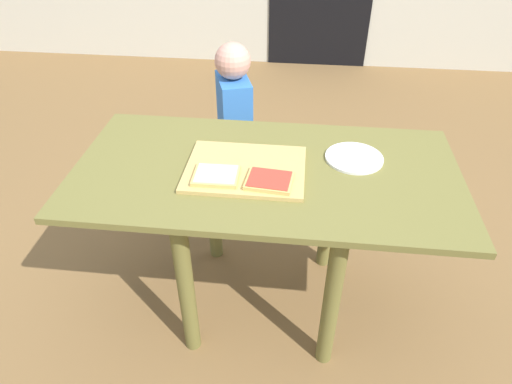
# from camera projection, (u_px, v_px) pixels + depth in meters

# --- Properties ---
(ground_plane) EXTENTS (16.00, 16.00, 0.00)m
(ground_plane) POSITION_uv_depth(u_px,v_px,m) (264.00, 299.00, 2.05)
(ground_plane) COLOR brown
(dining_table) EXTENTS (1.39, 0.71, 0.71)m
(dining_table) POSITION_uv_depth(u_px,v_px,m) (266.00, 195.00, 1.69)
(dining_table) COLOR olive
(dining_table) RESTS_ON ground
(cutting_board) EXTENTS (0.42, 0.33, 0.02)m
(cutting_board) POSITION_uv_depth(u_px,v_px,m) (245.00, 169.00, 1.61)
(cutting_board) COLOR tan
(cutting_board) RESTS_ON dining_table
(pizza_slice_near_left) EXTENTS (0.16, 0.13, 0.02)m
(pizza_slice_near_left) POSITION_uv_depth(u_px,v_px,m) (216.00, 175.00, 1.55)
(pizza_slice_near_left) COLOR #E6B35F
(pizza_slice_near_left) RESTS_ON cutting_board
(pizza_slice_near_right) EXTENTS (0.17, 0.14, 0.02)m
(pizza_slice_near_right) POSITION_uv_depth(u_px,v_px,m) (269.00, 180.00, 1.52)
(pizza_slice_near_right) COLOR #E6B35F
(pizza_slice_near_right) RESTS_ON cutting_board
(plate_white_right) EXTENTS (0.21, 0.21, 0.01)m
(plate_white_right) POSITION_uv_depth(u_px,v_px,m) (354.00, 158.00, 1.67)
(plate_white_right) COLOR white
(plate_white_right) RESTS_ON dining_table
(child_left) EXTENTS (0.21, 0.27, 0.94)m
(child_left) POSITION_uv_depth(u_px,v_px,m) (235.00, 124.00, 2.25)
(child_left) COLOR #25253A
(child_left) RESTS_ON ground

